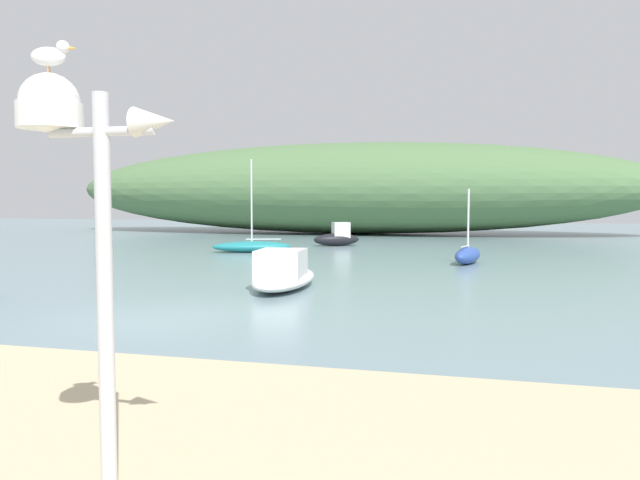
# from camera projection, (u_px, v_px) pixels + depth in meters

# --- Properties ---
(ground_plane) EXTENTS (120.00, 120.00, 0.00)m
(ground_plane) POSITION_uv_depth(u_px,v_px,m) (165.00, 319.00, 12.80)
(ground_plane) COLOR gray
(distant_hill) EXTENTS (45.11, 11.13, 6.83)m
(distant_hill) POSITION_uv_depth(u_px,v_px,m) (350.00, 188.00, 45.91)
(distant_hill) COLOR #517547
(distant_hill) RESTS_ON ground
(mast_structure) EXTENTS (1.25, 0.48, 3.23)m
(mast_structure) POSITION_uv_depth(u_px,v_px,m) (72.00, 155.00, 4.47)
(mast_structure) COLOR silver
(mast_structure) RESTS_ON beach_sand
(seagull_on_radar) EXTENTS (0.34, 0.18, 0.24)m
(seagull_on_radar) POSITION_uv_depth(u_px,v_px,m) (51.00, 55.00, 4.46)
(seagull_on_radar) COLOR orange
(seagull_on_radar) RESTS_ON mast_structure
(sailboat_outer_mooring) EXTENTS (1.35, 2.56, 2.96)m
(sailboat_outer_mooring) POSITION_uv_depth(u_px,v_px,m) (468.00, 255.00, 23.86)
(sailboat_outer_mooring) COLOR #2D4C9E
(sailboat_outer_mooring) RESTS_ON ground
(motorboat_inner_mooring) EXTENTS (1.93, 4.33, 1.13)m
(motorboat_inner_mooring) POSITION_uv_depth(u_px,v_px,m) (283.00, 274.00, 17.22)
(motorboat_inner_mooring) COLOR white
(motorboat_inner_mooring) RESTS_ON ground
(sailboat_far_right) EXTENTS (3.94, 2.37, 4.47)m
(sailboat_far_right) POSITION_uv_depth(u_px,v_px,m) (252.00, 246.00, 29.25)
(sailboat_far_right) COLOR teal
(sailboat_far_right) RESTS_ON ground
(motorboat_far_left) EXTENTS (2.67, 1.99, 1.29)m
(motorboat_far_left) POSITION_uv_depth(u_px,v_px,m) (338.00, 237.00, 33.33)
(motorboat_far_left) COLOR black
(motorboat_far_left) RESTS_ON ground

